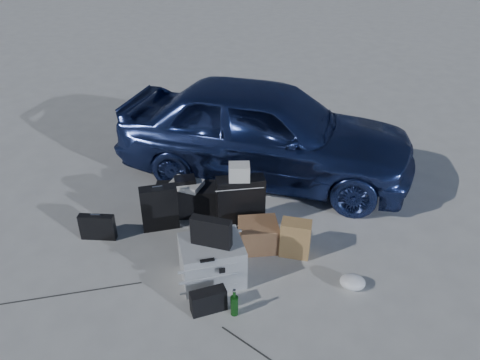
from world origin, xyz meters
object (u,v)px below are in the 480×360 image
at_px(suitcase_left, 159,208).
at_px(cardboard_box, 258,235).
at_px(car, 265,130).
at_px(duffel_bag, 188,200).
at_px(suitcase_right, 241,203).
at_px(green_bottle, 234,303).
at_px(briefcase, 98,227).
at_px(pelican_case, 212,261).

height_order(suitcase_left, cardboard_box, suitcase_left).
distance_m(car, duffel_bag, 1.49).
height_order(suitcase_right, green_bottle, suitcase_right).
height_order(briefcase, suitcase_right, suitcase_right).
relative_size(suitcase_left, suitcase_right, 0.83).
relative_size(car, pelican_case, 6.48).
relative_size(car, duffel_bag, 5.26).
bearing_deg(green_bottle, duffel_bag, 114.60).
relative_size(briefcase, cardboard_box, 0.96).
bearing_deg(briefcase, green_bottle, -32.66).
height_order(briefcase, suitcase_left, suitcase_left).
distance_m(briefcase, suitcase_right, 1.68).
bearing_deg(pelican_case, duffel_bag, 93.22).
bearing_deg(suitcase_right, duffel_bag, 147.86).
bearing_deg(pelican_case, suitcase_right, 58.05).
bearing_deg(suitcase_right, car, 66.59).
distance_m(pelican_case, duffel_bag, 1.25).
relative_size(car, suitcase_right, 6.02).
xyz_separation_m(cardboard_box, green_bottle, (-0.17, -1.04, -0.01)).
xyz_separation_m(car, pelican_case, (-0.44, -2.23, -0.46)).
distance_m(car, cardboard_box, 1.75).
height_order(suitcase_right, duffel_bag, suitcase_right).
bearing_deg(car, cardboard_box, -168.25).
height_order(briefcase, duffel_bag, duffel_bag).
bearing_deg(green_bottle, briefcase, 148.72).
xyz_separation_m(duffel_bag, green_bottle, (0.75, -1.64, -0.04)).
xyz_separation_m(suitcase_right, duffel_bag, (-0.69, 0.23, -0.14)).
xyz_separation_m(car, duffel_bag, (-0.91, -1.07, -0.50)).
relative_size(duffel_bag, cardboard_box, 1.80).
xyz_separation_m(pelican_case, cardboard_box, (0.45, 0.56, -0.07)).
relative_size(suitcase_left, duffel_bag, 0.73).
xyz_separation_m(pelican_case, suitcase_left, (-0.74, 0.82, 0.05)).
bearing_deg(suitcase_left, pelican_case, -67.33).
height_order(pelican_case, suitcase_left, suitcase_left).
relative_size(car, suitcase_left, 7.22).
bearing_deg(car, pelican_case, -179.77).
bearing_deg(briefcase, cardboard_box, -1.05).
bearing_deg(duffel_bag, car, 43.02).
distance_m(pelican_case, suitcase_left, 1.11).
bearing_deg(pelican_case, green_bottle, -78.87).
bearing_deg(pelican_case, briefcase, 139.91).
height_order(car, green_bottle, car).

